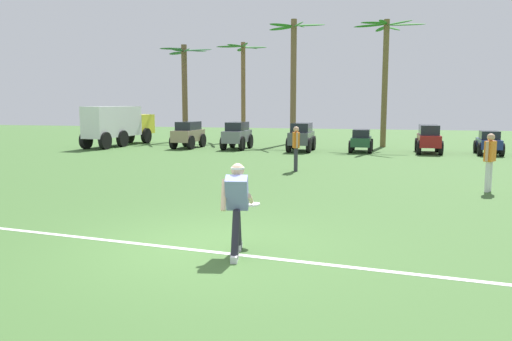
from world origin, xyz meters
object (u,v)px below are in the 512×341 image
Objects in this scene: palm_tree_right_of_centre at (293,73)px; palm_tree_far_left at (185,83)px; parked_car_slot_a at (188,134)px; parked_car_slot_d at (361,140)px; box_truck at (119,124)px; parked_car_slot_e at (429,138)px; palm_tree_left_of_centre at (243,79)px; frisbee_thrower at (237,204)px; teammate_near_sideline at (296,144)px; parked_car_slot_b at (237,135)px; parked_car_slot_f at (489,142)px; teammate_midfield at (490,157)px; frisbee_in_flight at (253,204)px; parked_car_slot_c at (301,136)px; palm_tree_far_right at (385,69)px.

palm_tree_far_left is at bearing 174.86° from palm_tree_right_of_centre.
parked_car_slot_d is (9.03, 0.02, -0.18)m from parked_car_slot_a.
parked_car_slot_d is 0.37× the size of box_truck.
parked_car_slot_e is (12.17, 0.19, -0.02)m from parked_car_slot_a.
frisbee_thrower is at bearing -74.83° from palm_tree_left_of_centre.
teammate_near_sideline is 0.26× the size of box_truck.
parked_car_slot_f is at bearing 0.14° from parked_car_slot_b.
teammate_midfield is (5.66, -2.84, 0.00)m from teammate_near_sideline.
parked_car_slot_e is (3.15, 0.16, 0.16)m from parked_car_slot_d.
frisbee_in_flight is at bearing -82.02° from palm_tree_right_of_centre.
frisbee_thrower is at bearing -125.56° from teammate_midfield.
teammate_near_sideline is at bearing -134.42° from parked_car_slot_f.
parked_car_slot_d is (1.16, 16.98, -0.10)m from frisbee_in_flight.
frisbee_in_flight is at bearing -85.10° from teammate_near_sideline.
parked_car_slot_c is 6.07m from parked_car_slot_e.
palm_tree_right_of_centre is (-1.27, 4.89, 3.37)m from parked_car_slot_c.
frisbee_in_flight is 0.05× the size of palm_tree_right_of_centre.
teammate_midfield is 11.30m from parked_car_slot_d.
teammate_near_sideline is (-0.79, 9.15, 0.28)m from frisbee_in_flight.
frisbee_thrower is 0.59× the size of parked_car_slot_a.
parked_car_slot_b is at bearing -179.86° from parked_car_slot_f.
palm_tree_right_of_centre reaches higher than parked_car_slot_c.
palm_tree_far_left is 7.15m from palm_tree_right_of_centre.
frisbee_thrower is 0.24× the size of box_truck.
palm_tree_right_of_centre is 5.41m from palm_tree_far_right.
palm_tree_far_left reaches higher than parked_car_slot_c.
parked_car_slot_a is 0.35× the size of palm_tree_far_right.
box_truck is (-19.12, 0.31, 0.67)m from parked_car_slot_f.
palm_tree_left_of_centre is at bearing 153.58° from palm_tree_right_of_centre.
parked_car_slot_a is 7.47m from palm_tree_right_of_centre.
teammate_near_sideline is 0.66× the size of parked_car_slot_b.
parked_car_slot_e is 15.55m from palm_tree_far_left.
teammate_midfield is 10.85m from parked_car_slot_e.
teammate_midfield reaches higher than frisbee_thrower.
parked_car_slot_d is at bearing -47.44° from palm_tree_right_of_centre.
palm_tree_right_of_centre is (2.16, 4.52, 3.37)m from parked_car_slot_b.
palm_tree_far_right is (-2.67, 13.83, 3.27)m from teammate_midfield.
teammate_near_sideline is 8.08m from parked_car_slot_d.
palm_tree_far_right reaches higher than frisbee_thrower.
parked_car_slot_c is at bearing -173.37° from parked_car_slot_d.
palm_tree_far_right reaches higher than parked_car_slot_e.
box_truck is (-13.33, 0.37, 0.67)m from parked_car_slot_d.
teammate_midfield is 0.23× the size of palm_tree_far_right.
palm_tree_left_of_centre reaches higher than parked_car_slot_a.
frisbee_in_flight is 16.74m from parked_car_slot_c.
teammate_midfield is 0.25× the size of palm_tree_left_of_centre.
palm_tree_right_of_centre is at bearing 24.55° from box_truck.
frisbee_thrower is at bearing -94.05° from parked_car_slot_d.
teammate_near_sideline is 0.25× the size of palm_tree_left_of_centre.
palm_tree_far_left reaches higher than parked_car_slot_f.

